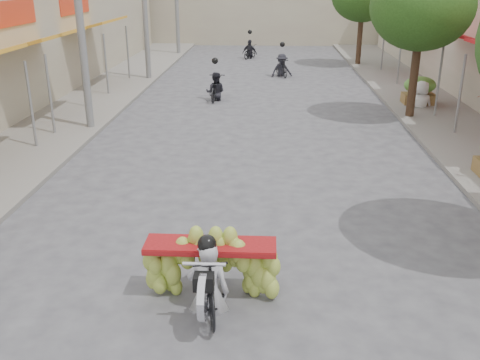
# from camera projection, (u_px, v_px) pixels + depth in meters

# --- Properties ---
(sidewalk_left) EXTENTS (4.00, 60.00, 0.12)m
(sidewalk_left) POSITION_uv_depth(u_px,v_px,m) (74.00, 107.00, 20.42)
(sidewalk_left) COLOR gray
(sidewalk_left) RESTS_ON ground
(sidewalk_right) EXTENTS (4.00, 60.00, 0.12)m
(sidewalk_right) POSITION_uv_depth(u_px,v_px,m) (446.00, 111.00, 19.73)
(sidewalk_right) COLOR gray
(sidewalk_right) RESTS_ON ground
(utility_pole_mid) EXTENTS (0.60, 0.24, 8.00)m
(utility_pole_mid) POSITION_uv_depth(u_px,v_px,m) (78.00, 1.00, 16.13)
(utility_pole_mid) COLOR slate
(utility_pole_mid) RESTS_ON ground
(street_tree_mid) EXTENTS (3.40, 3.40, 5.25)m
(street_tree_mid) POSITION_uv_depth(u_px,v_px,m) (422.00, 7.00, 17.55)
(street_tree_mid) COLOR #3A2719
(street_tree_mid) RESTS_ON ground
(produce_crate_far) EXTENTS (1.20, 0.88, 1.16)m
(produce_crate_far) POSITION_uv_depth(u_px,v_px,m) (420.00, 88.00, 20.47)
(produce_crate_far) COLOR brown
(produce_crate_far) RESTS_ON ground
(banana_motorbike) EXTENTS (2.20, 1.90, 2.14)m
(banana_motorbike) POSITION_uv_depth(u_px,v_px,m) (209.00, 263.00, 8.00)
(banana_motorbike) COLOR black
(banana_motorbike) RESTS_ON ground
(pedestrian) EXTENTS (1.02, 0.71, 1.91)m
(pedestrian) POSITION_uv_depth(u_px,v_px,m) (423.00, 81.00, 19.88)
(pedestrian) COLOR white
(pedestrian) RESTS_ON ground
(bg_motorbike_a) EXTENTS (0.82, 1.73, 1.95)m
(bg_motorbike_a) POSITION_uv_depth(u_px,v_px,m) (215.00, 82.00, 21.53)
(bg_motorbike_a) COLOR black
(bg_motorbike_a) RESTS_ON ground
(bg_motorbike_b) EXTENTS (1.18, 1.61, 1.95)m
(bg_motorbike_b) POSITION_uv_depth(u_px,v_px,m) (282.00, 59.00, 26.53)
(bg_motorbike_b) COLOR black
(bg_motorbike_b) RESTS_ON ground
(bg_motorbike_c) EXTENTS (1.10, 1.54, 1.95)m
(bg_motorbike_c) POSITION_uv_depth(u_px,v_px,m) (250.00, 45.00, 32.42)
(bg_motorbike_c) COLOR black
(bg_motorbike_c) RESTS_ON ground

